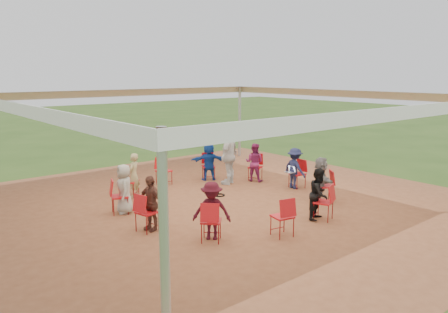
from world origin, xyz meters
TOP-DOWN VIEW (x-y plane):
  - ground at (0.00, 0.00)m, footprint 80.00×80.00m
  - dirt_patch at (0.00, 0.00)m, footprint 13.00×13.00m
  - tent at (0.00, 0.00)m, footprint 10.33×10.33m
  - chair_0 at (2.82, -0.21)m, footprint 0.47×0.45m
  - chair_1 at (2.48, 1.35)m, footprint 0.59×0.58m
  - chair_2 at (1.36, 2.48)m, footprint 0.58×0.59m
  - chair_3 at (-0.20, 2.82)m, footprint 0.45×0.47m
  - chair_4 at (-1.69, 2.27)m, footprint 0.60×0.60m
  - chair_5 at (-2.65, 0.99)m, footprint 0.56×0.55m
  - chair_6 at (-2.76, -0.60)m, footprint 0.52×0.50m
  - chair_7 at (-2.00, -1.99)m, footprint 0.61×0.61m
  - chair_8 at (-0.61, -2.76)m, footprint 0.50×0.52m
  - chair_9 at (0.98, -2.65)m, footprint 0.55×0.56m
  - chair_10 at (2.26, -1.70)m, footprint 0.60×0.60m
  - person_seated_0 at (2.70, -0.20)m, footprint 0.47×0.86m
  - person_seated_1 at (2.38, 1.29)m, footprint 0.61×0.72m
  - person_seated_2 at (1.30, 2.37)m, footprint 1.25×0.96m
  - person_seated_3 at (-1.62, 2.17)m, footprint 0.56×0.52m
  - person_seated_4 at (-2.53, 0.95)m, footprint 0.55×0.71m
  - person_seated_5 at (-2.65, -0.57)m, footprint 0.53×0.81m
  - person_seated_6 at (-1.92, -1.91)m, footprint 0.87×0.88m
  - person_seated_7 at (0.94, -2.54)m, footprint 0.71×0.55m
  - person_seated_8 at (2.16, -1.63)m, footprint 1.07×1.22m
  - standing_person at (1.49, 1.55)m, footprint 1.22×0.99m
  - cable_coil at (0.35, 0.65)m, footprint 0.35×0.35m
  - laptop at (2.53, -0.19)m, footprint 0.26×0.31m

SIDE VIEW (x-z plane):
  - ground at x=0.00m, z-range 0.00..0.00m
  - dirt_patch at x=0.00m, z-range 0.01..0.01m
  - cable_coil at x=0.35m, z-range 0.01..0.04m
  - chair_0 at x=2.82m, z-range 0.00..0.90m
  - chair_1 at x=2.48m, z-range 0.00..0.90m
  - chair_2 at x=1.36m, z-range 0.00..0.90m
  - chair_3 at x=-0.20m, z-range 0.00..0.90m
  - chair_4 at x=-1.69m, z-range 0.00..0.90m
  - chair_5 at x=-2.65m, z-range 0.00..0.90m
  - chair_6 at x=-2.76m, z-range 0.00..0.90m
  - chair_7 at x=-2.00m, z-range 0.00..0.90m
  - chair_8 at x=-0.61m, z-range 0.00..0.90m
  - chair_9 at x=0.98m, z-range 0.00..0.90m
  - chair_10 at x=2.26m, z-range 0.00..0.90m
  - laptop at x=2.53m, z-range 0.50..0.71m
  - person_seated_0 at x=2.70m, z-range 0.01..1.29m
  - person_seated_1 at x=2.38m, z-range 0.01..1.29m
  - person_seated_2 at x=1.30m, z-range 0.01..1.29m
  - person_seated_3 at x=-1.62m, z-range 0.01..1.29m
  - person_seated_4 at x=-2.53m, z-range 0.01..1.29m
  - person_seated_5 at x=-2.65m, z-range 0.01..1.29m
  - person_seated_6 at x=-1.92m, z-range 0.01..1.29m
  - person_seated_7 at x=0.94m, z-range 0.01..1.29m
  - person_seated_8 at x=2.16m, z-range 0.01..1.29m
  - standing_person at x=1.49m, z-range 0.01..1.85m
  - tent at x=0.00m, z-range 0.87..3.87m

